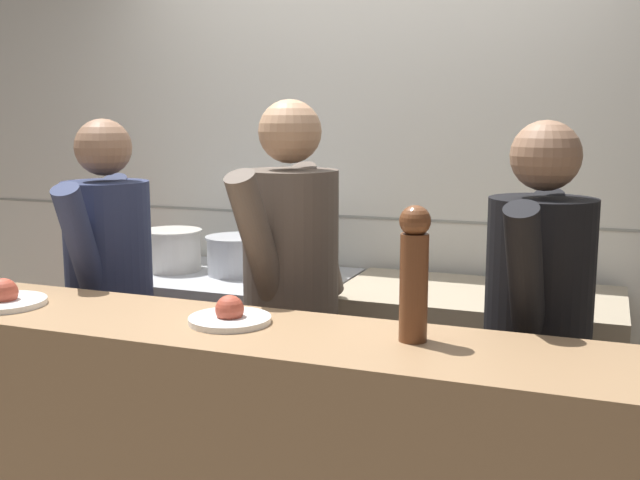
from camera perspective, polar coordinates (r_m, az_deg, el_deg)
The scene contains 12 objects.
wall_back_tiled at distance 3.64m, azimuth 3.93°, elevation 4.13°, with size 8.00×0.06×2.60m.
oven_range at distance 3.65m, azimuth -6.36°, elevation -9.55°, with size 1.05×0.71×0.90m.
prep_counter at distance 3.31m, azimuth 11.77°, elevation -11.66°, with size 1.15×0.65×0.91m.
stock_pot at distance 3.67m, azimuth -11.22°, elevation -0.66°, with size 0.29×0.29×0.20m.
sauce_pot at distance 3.52m, azimuth -6.38°, elevation -1.07°, with size 0.29×0.29×0.18m.
braising_pot at distance 3.41m, azimuth -1.68°, elevation -0.95°, with size 0.33×0.33×0.23m.
plated_dish_main at distance 2.56m, azimuth -22.96°, elevation -4.14°, with size 0.26×0.26×0.09m.
plated_dish_appetiser at distance 2.18m, azimuth -6.89°, elevation -5.76°, with size 0.24×0.24×0.08m.
pepper_mill at distance 1.97m, azimuth 7.18°, elevation -2.34°, with size 0.08×0.08×0.36m.
chef_head_cook at distance 3.04m, azimuth -15.67°, elevation -4.81°, with size 0.39×0.71×1.63m.
chef_sous at distance 2.73m, azimuth -2.22°, elevation -5.25°, with size 0.38×0.74×1.69m.
chef_line at distance 2.48m, azimuth 16.14°, elevation -8.10°, with size 0.36×0.71×1.62m.
Camera 1 is at (1.06, -2.07, 1.63)m, focal length 42.00 mm.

